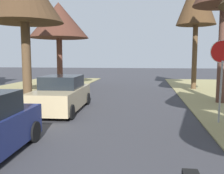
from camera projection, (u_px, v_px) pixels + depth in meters
stop_sign_far at (221, 63)px, 9.19m from camera, size 0.81×0.27×2.97m
street_tree_right_far at (197, 0)px, 18.83m from camera, size 2.88×2.88×8.53m
street_tree_left_far at (59, 21)px, 20.37m from camera, size 4.69×4.69×6.66m
parked_sedan_tan at (61, 95)px, 11.72m from camera, size 2.07×4.46×1.57m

